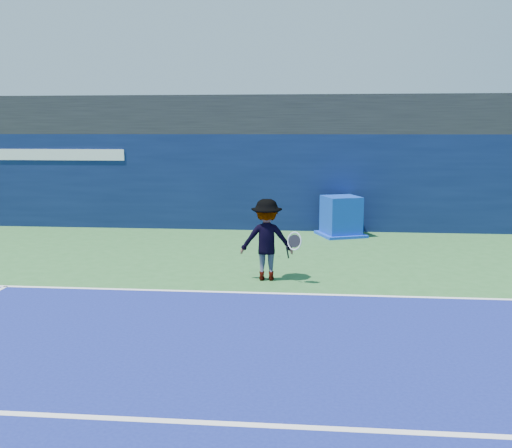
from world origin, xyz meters
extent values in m
plane|color=#2D652E|center=(0.00, 0.00, 0.00)|extent=(80.00, 80.00, 0.00)
cube|color=white|center=(0.00, 3.00, 0.01)|extent=(24.00, 0.10, 0.01)
cube|color=white|center=(0.00, -2.00, 0.01)|extent=(24.00, 0.10, 0.01)
cube|color=black|center=(0.00, 11.50, 3.60)|extent=(36.00, 3.00, 1.20)
cube|color=#0B173E|center=(0.00, 10.50, 1.50)|extent=(36.00, 1.00, 3.00)
cube|color=white|center=(-7.00, 9.99, 2.35)|extent=(4.50, 0.04, 0.35)
cube|color=#0B32A7|center=(2.05, 9.32, 0.59)|extent=(1.28, 1.28, 1.19)
cube|color=#0D32C0|center=(2.05, 9.32, 0.04)|extent=(1.60, 1.60, 0.08)
imported|color=white|center=(0.21, 4.06, 0.86)|extent=(1.15, 0.70, 1.72)
cylinder|color=black|center=(0.66, 3.81, 0.65)|extent=(0.08, 0.15, 0.27)
torus|color=silver|center=(0.80, 3.76, 0.90)|extent=(0.32, 0.18, 0.31)
cylinder|color=black|center=(0.80, 3.76, 0.90)|extent=(0.26, 0.14, 0.26)
sphere|color=#C4D517|center=(0.03, 6.15, 0.79)|extent=(0.06, 0.06, 0.06)
camera|label=1|loc=(1.08, -7.65, 3.14)|focal=40.00mm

